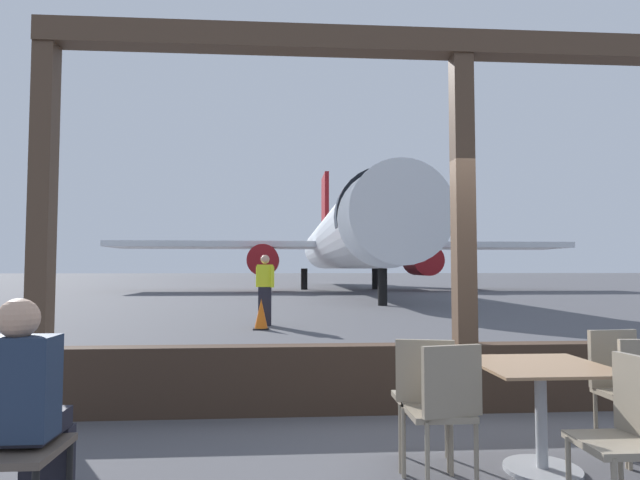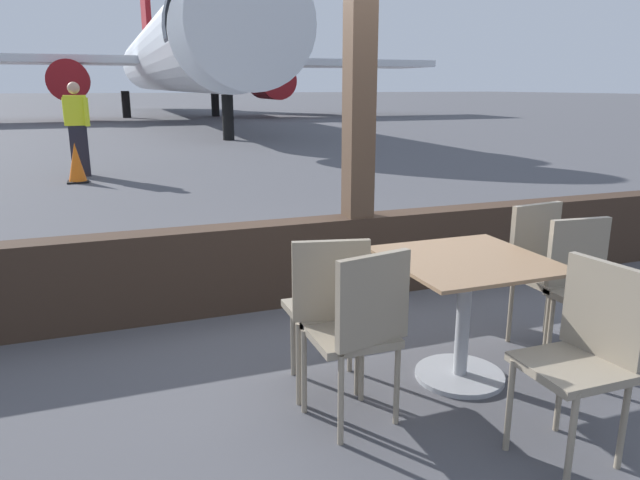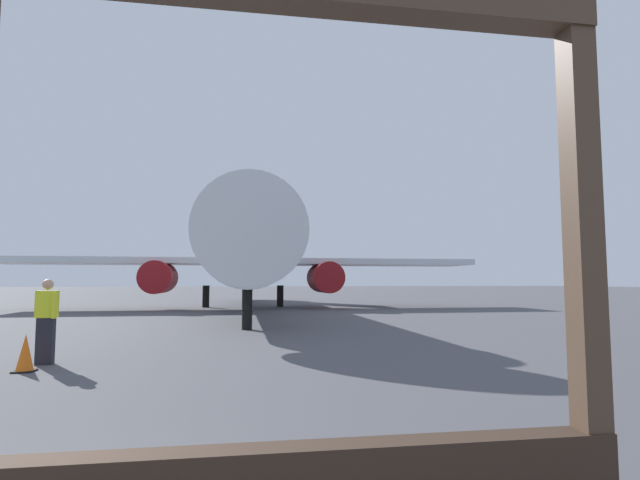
{
  "view_description": "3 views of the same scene",
  "coord_description": "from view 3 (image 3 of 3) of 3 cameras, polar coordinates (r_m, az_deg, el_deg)",
  "views": [
    {
      "loc": [
        -1.8,
        -5.1,
        1.4
      ],
      "look_at": [
        -0.65,
        11.71,
        2.33
      ],
      "focal_mm": 29.19,
      "sensor_mm": 36.0,
      "label": 1
    },
    {
      "loc": [
        -1.87,
        -4.21,
        1.67
      ],
      "look_at": [
        -0.8,
        -1.3,
        0.85
      ],
      "focal_mm": 32.96,
      "sensor_mm": 36.0,
      "label": 2
    },
    {
      "loc": [
        1.64,
        -3.24,
        1.71
      ],
      "look_at": [
        4.16,
        12.28,
        3.0
      ],
      "focal_mm": 27.84,
      "sensor_mm": 36.0,
      "label": 3
    }
  ],
  "objects": [
    {
      "name": "traffic_cone",
      "position": [
        11.07,
        -30.77,
        -11.18
      ],
      "size": [
        0.36,
        0.36,
        0.7
      ],
      "color": "orange",
      "rests_on": "ground"
    },
    {
      "name": "ground_crew_worker",
      "position": [
        11.77,
        -28.94,
        -8.05
      ],
      "size": [
        0.46,
        0.39,
        1.74
      ],
      "color": "black",
      "rests_on": "ground"
    },
    {
      "name": "ground_plane",
      "position": [
        43.3,
        -11.47,
        -6.88
      ],
      "size": [
        220.0,
        220.0,
        0.0
      ],
      "primitive_type": "plane",
      "color": "#4C4C51"
    },
    {
      "name": "airplane",
      "position": [
        30.87,
        -8.7,
        -1.89
      ],
      "size": [
        29.34,
        33.73,
        10.02
      ],
      "color": "silver",
      "rests_on": "ground"
    }
  ]
}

